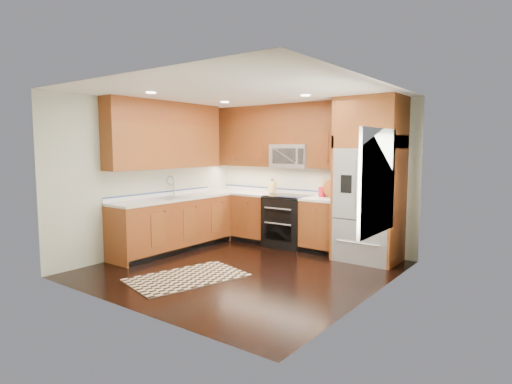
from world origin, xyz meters
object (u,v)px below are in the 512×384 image
Objects in this scene: rug at (187,277)px; knife_block at (272,187)px; refrigerator at (369,180)px; range at (288,221)px; utensil_crock at (322,190)px.

rug is 2.82m from knife_block.
refrigerator reaches higher than knife_block.
range is 3.29× the size of knife_block.
rug is 5.45× the size of knife_block.
utensil_crock is at bearing 90.91° from rug.
refrigerator is 3.20m from rug.
utensil_crock is (-0.97, 0.25, -0.24)m from refrigerator.
range is at bearing -159.68° from utensil_crock.
utensil_crock is at bearing 165.36° from refrigerator.
utensil_crock is at bearing 4.02° from knife_block.
range is 2.50m from rug.
rug is at bearing -92.33° from range.
utensil_crock is (0.68, 2.67, 1.06)m from rug.
rug is (-0.10, -2.45, -0.46)m from range.
knife_block is (-0.44, 0.14, 0.59)m from range.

